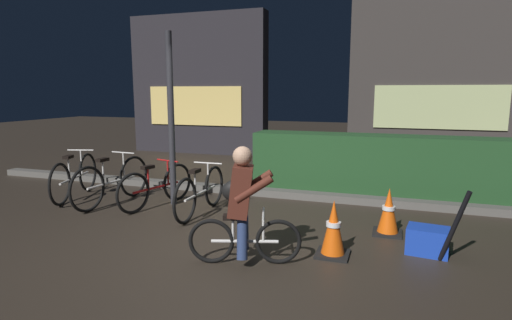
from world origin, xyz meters
The scene contains 15 objects.
ground_plane centered at (0.00, 0.00, 0.00)m, with size 40.00×40.00×0.00m, color #2D261E.
sidewalk_curb centered at (0.00, 2.20, 0.06)m, with size 12.00×0.24×0.12m, color #56544F.
hedge_row centered at (1.80, 3.10, 0.51)m, with size 4.80×0.70×1.03m, color #214723.
storefront_left centered at (-3.58, 6.50, 1.97)m, with size 4.09×0.54×3.96m.
storefront_right centered at (2.90, 7.20, 2.07)m, with size 4.49×0.54×4.17m.
street_post centered at (-1.40, 1.20, 1.35)m, with size 0.10×0.10×2.70m, color #2D2D33.
parked_bike_leftmost centered at (-3.21, 1.04, 0.36)m, with size 0.58×1.65×0.79m.
parked_bike_left_mid centered at (-2.36, 0.92, 0.36)m, with size 0.46×1.75×0.80m.
parked_bike_center_left centered at (-1.58, 0.99, 0.32)m, with size 0.51×1.50×0.71m.
parked_bike_center_right centered at (-0.75, 0.85, 0.33)m, with size 0.46×1.59×0.73m.
traffic_cone_near centered at (1.34, -0.10, 0.30)m, with size 0.36×0.36×0.63m.
traffic_cone_far centered at (1.89, 0.83, 0.29)m, with size 0.36×0.36×0.60m.
blue_crate centered at (2.33, 0.30, 0.15)m, with size 0.44×0.32×0.30m, color #193DB7.
cyclist centered at (0.46, -0.60, 0.63)m, with size 1.15×0.50×1.25m.
closed_umbrella centered at (2.55, 0.05, 0.41)m, with size 0.05×0.05×0.85m, color black.
Camera 1 is at (1.94, -4.48, 1.79)m, focal length 29.04 mm.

